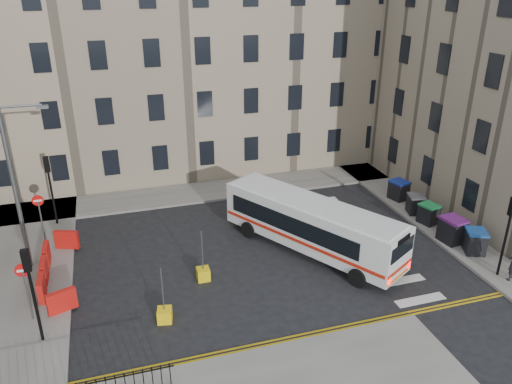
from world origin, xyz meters
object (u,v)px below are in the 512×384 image
wheelie_bin_a (475,241)px  bollard_yellow (165,315)px  bollard_chevron (203,274)px  streetlamp (15,188)px  wheelie_bin_e (399,190)px  wheelie_bin_b (452,230)px  bus (311,223)px  wheelie_bin_d (416,204)px  wheelie_bin_c (429,214)px

wheelie_bin_a → bollard_yellow: size_ratio=2.38×
bollard_chevron → streetlamp: bearing=156.4°
wheelie_bin_e → wheelie_bin_b: bearing=-107.4°
bollard_yellow → bollard_chevron: (2.18, 2.59, 0.00)m
bollard_chevron → bus: bearing=9.8°
wheelie_bin_d → wheelie_bin_e: bearing=102.4°
streetlamp → wheelie_bin_e: size_ratio=6.16×
wheelie_bin_d → bollard_yellow: size_ratio=2.12×
wheelie_bin_c → wheelie_bin_d: bearing=72.0°
wheelie_bin_e → bollard_yellow: wheelie_bin_e is taller
streetlamp → bollard_yellow: bearing=-46.3°
wheelie_bin_a → wheelie_bin_e: (-0.13, 7.03, -0.01)m
bus → wheelie_bin_b: 7.75m
wheelie_bin_c → wheelie_bin_e: size_ratio=0.96×
wheelie_bin_b → streetlamp: bearing=162.2°
wheelie_bin_e → bollard_yellow: bearing=-168.6°
wheelie_bin_d → wheelie_bin_e: wheelie_bin_e is taller
bus → wheelie_bin_e: 8.91m
wheelie_bin_a → bollard_chevron: size_ratio=2.38×
wheelie_bin_e → bollard_yellow: size_ratio=2.20×
bollard_chevron → wheelie_bin_a: bearing=-7.6°
wheelie_bin_c → wheelie_bin_d: (0.03, 1.36, 0.00)m
wheelie_bin_a → wheelie_bin_b: 1.38m
wheelie_bin_b → wheelie_bin_e: (0.29, 5.71, -0.07)m
bollard_chevron → wheelie_bin_c: bearing=7.1°
bus → wheelie_bin_e: bearing=-2.4°
wheelie_bin_c → wheelie_bin_e: 3.47m
wheelie_bin_e → streetlamp: bearing=169.8°
wheelie_bin_d → wheelie_bin_e: 2.10m
wheelie_bin_d → bollard_yellow: wheelie_bin_d is taller
wheelie_bin_c → wheelie_bin_d: wheelie_bin_d is taller
bus → wheelie_bin_a: bus is taller
bus → wheelie_bin_b: (7.55, -1.57, -0.75)m
bus → wheelie_bin_a: size_ratio=6.95×
streetlamp → bollard_chevron: streetlamp is taller
wheelie_bin_b → wheelie_bin_e: bearing=80.0°
streetlamp → wheelie_bin_d: size_ratio=6.40×
wheelie_bin_c → bollard_chevron: wheelie_bin_c is taller
wheelie_bin_b → bus: bearing=161.1°
bus → wheelie_bin_a: bearing=-50.1°
bus → wheelie_bin_c: bearing=-25.2°
wheelie_bin_b → bollard_chevron: bearing=170.5°
wheelie_bin_a → wheelie_bin_c: (-0.30, 3.56, -0.04)m
bollard_yellow → bollard_chevron: bearing=49.9°
wheelie_bin_b → bollard_yellow: (-15.69, -2.04, -0.54)m
bollard_yellow → wheelie_bin_e: bearing=25.9°
wheelie_bin_b → wheelie_bin_d: wheelie_bin_b is taller
streetlamp → wheelie_bin_c: bearing=-4.8°
wheelie_bin_b → bollard_chevron: wheelie_bin_b is taller
wheelie_bin_b → bollard_yellow: size_ratio=2.30×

